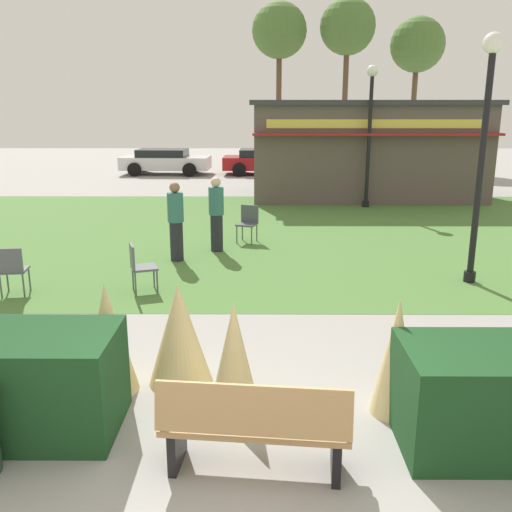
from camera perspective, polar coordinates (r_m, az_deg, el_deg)
The scene contains 21 objects.
ground_plane at distance 5.34m, azimuth -0.42°, elevation -22.33°, with size 80.00×80.00×0.00m, color #999691.
lawn_patch at distance 14.81m, azimuth 0.10°, elevation 2.42°, with size 36.00×12.00×0.01m, color #4C7A38.
park_bench at distance 5.22m, azimuth -0.15°, elevation -16.89°, with size 1.74×0.69×0.95m.
hedge_left at distance 6.31m, azimuth -22.74°, elevation -11.73°, with size 1.96×1.10×1.05m, color #19421E.
ornamental_grass_behind_left at distance 6.77m, azimuth -7.76°, elevation -7.85°, with size 0.77×0.77×1.25m, color #D1BC7F.
ornamental_grass_behind_right at distance 6.25m, azimuth 14.04°, elevation -9.89°, with size 0.51×0.51×1.31m, color #D1BC7F.
ornamental_grass_behind_center at distance 6.75m, azimuth -14.79°, elevation -8.05°, with size 0.66×0.66×1.31m, color #D1BC7F.
ornamental_grass_behind_far at distance 6.23m, azimuth -2.24°, elevation -10.00°, with size 0.54×0.54×1.22m, color #D1BC7F.
lamppost_mid at distance 10.97m, azimuth 22.16°, elevation 11.58°, with size 0.36×0.36×4.45m.
lamppost_far at distance 18.66m, azimuth 11.49°, elevation 13.36°, with size 0.36×0.36×4.45m.
food_kiosk at distance 20.94m, azimuth 10.98°, elevation 10.60°, with size 8.24×4.35×3.40m.
cafe_chair_west at distance 13.69m, azimuth -0.80°, elevation 3.62°, with size 0.56×0.56×0.89m.
cafe_chair_east at distance 10.15m, azimuth -11.79°, elevation -0.79°, with size 0.56×0.56×0.89m.
cafe_chair_center at distance 10.61m, azimuth -23.51°, elevation -1.05°, with size 0.49×0.49×0.89m.
person_strolling at distance 12.06m, azimuth -8.13°, elevation 3.51°, with size 0.34×0.34×1.69m.
person_standing at distance 12.77m, azimuth -4.04°, elevation 4.27°, with size 0.34×0.34×1.69m.
parked_car_west_slot at distance 27.82m, azimuth -9.20°, elevation 9.50°, with size 4.29×2.23×1.20m.
parked_car_center_slot at distance 27.45m, azimuth 1.07°, elevation 9.62°, with size 4.24×2.14×1.20m.
tree_left_bg at distance 30.88m, azimuth 9.27°, elevation 21.84°, with size 2.80×2.80×8.47m.
tree_right_bg at distance 30.81m, azimuth 2.39°, elevation 21.75°, with size 2.80×2.80×8.32m.
tree_center_bg at distance 32.18m, azimuth 16.05°, elevation 19.79°, with size 2.80×2.80×7.67m.
Camera 1 is at (0.06, -4.24, 3.24)m, focal length 39.45 mm.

